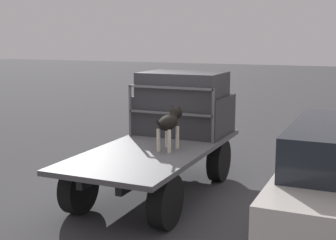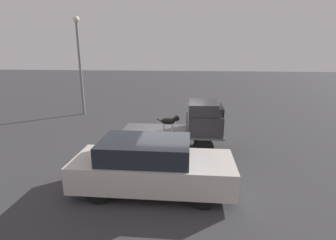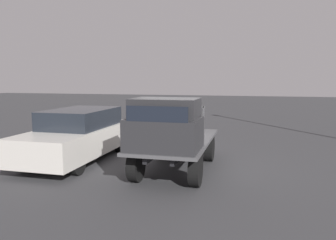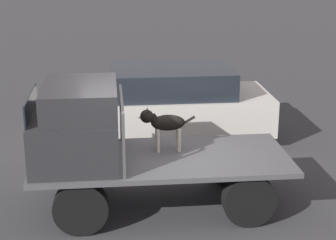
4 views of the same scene
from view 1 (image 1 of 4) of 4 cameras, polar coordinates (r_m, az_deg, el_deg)
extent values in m
plane|color=#38383A|center=(8.28, -1.45, -9.09)|extent=(80.00, 80.00, 0.00)
cylinder|color=black|center=(9.55, -2.28, -3.97)|extent=(0.80, 0.24, 0.80)
cylinder|color=black|center=(9.01, 6.23, -4.87)|extent=(0.80, 0.24, 0.80)
cylinder|color=black|center=(7.48, -10.81, -8.13)|extent=(0.80, 0.24, 0.80)
cylinder|color=black|center=(6.78, -0.30, -9.86)|extent=(0.80, 0.24, 0.80)
cube|color=black|center=(8.21, -3.47, -4.20)|extent=(3.70, 0.10, 0.18)
cube|color=black|center=(7.95, 0.58, -4.66)|extent=(3.70, 0.10, 0.18)
cube|color=#4C4C4F|center=(8.05, -1.48, -3.53)|extent=(4.02, 1.80, 0.08)
cube|color=#28282B|center=(9.15, 2.04, 0.74)|extent=(1.29, 1.68, 0.74)
cube|color=#28282B|center=(8.98, 1.83, 4.41)|extent=(1.10, 1.55, 0.45)
cube|color=black|center=(9.67, 3.47, 4.39)|extent=(0.02, 1.38, 0.34)
cube|color=#4C4C4F|center=(8.84, -4.63, 1.16)|extent=(0.04, 0.04, 0.98)
cube|color=#4C4C4F|center=(8.19, 5.51, 0.44)|extent=(0.04, 0.04, 0.98)
cube|color=#4C4C4F|center=(8.42, 0.25, 3.96)|extent=(0.04, 1.64, 0.04)
cube|color=#4C4C4F|center=(8.48, 0.25, 0.81)|extent=(0.04, 1.64, 0.04)
cylinder|color=beige|center=(7.95, -0.14, -2.01)|extent=(0.06, 0.06, 0.38)
cylinder|color=beige|center=(7.87, 1.14, -2.13)|extent=(0.06, 0.06, 0.38)
cylinder|color=beige|center=(7.65, -1.18, -2.49)|extent=(0.06, 0.06, 0.38)
cylinder|color=beige|center=(7.57, 0.15, -2.62)|extent=(0.06, 0.06, 0.38)
ellipsoid|color=black|center=(7.70, 0.00, -0.33)|extent=(0.55, 0.26, 0.26)
sphere|color=beige|center=(7.85, 0.44, -0.47)|extent=(0.12, 0.12, 0.12)
cylinder|color=black|center=(7.90, 0.68, 0.45)|extent=(0.18, 0.14, 0.18)
sphere|color=black|center=(7.99, 0.98, 0.89)|extent=(0.21, 0.21, 0.21)
cone|color=beige|center=(8.07, 1.23, 0.87)|extent=(0.12, 0.12, 0.12)
cone|color=black|center=(7.99, 0.56, 1.55)|extent=(0.06, 0.08, 0.10)
cone|color=black|center=(7.94, 1.34, 1.50)|extent=(0.06, 0.08, 0.10)
cylinder|color=black|center=(7.41, -1.02, -0.55)|extent=(0.23, 0.04, 0.16)
cylinder|color=black|center=(8.59, 16.78, -6.71)|extent=(0.60, 0.20, 0.60)
camera|label=2|loc=(10.39, 66.10, 11.62)|focal=28.00mm
camera|label=3|loc=(16.57, 5.16, 9.34)|focal=35.00mm
camera|label=4|loc=(14.01, -32.94, 14.12)|focal=60.00mm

